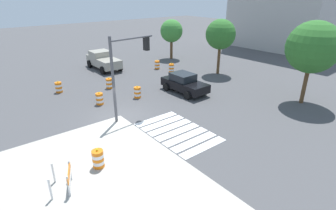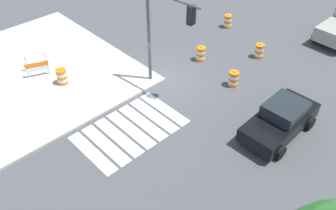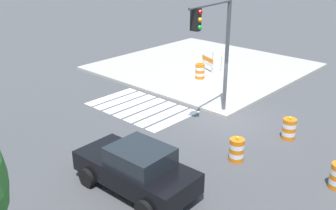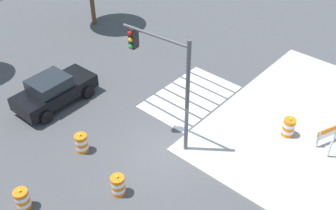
# 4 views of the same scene
# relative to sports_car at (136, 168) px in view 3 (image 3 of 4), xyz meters

# --- Properties ---
(ground_plane) EXTENTS (120.00, 120.00, 0.00)m
(ground_plane) POSITION_rel_sports_car_xyz_m (1.07, -6.80, -0.81)
(ground_plane) COLOR #474749
(sidewalk_corner) EXTENTS (12.00, 12.00, 0.15)m
(sidewalk_corner) POSITION_rel_sports_car_xyz_m (7.07, -12.80, -0.74)
(sidewalk_corner) COLOR #ADA89E
(sidewalk_corner) RESTS_ON ground
(crosswalk_stripes) EXTENTS (5.10, 3.20, 0.02)m
(crosswalk_stripes) POSITION_rel_sports_car_xyz_m (5.07, -5.00, -0.80)
(crosswalk_stripes) COLOR silver
(crosswalk_stripes) RESTS_ON ground
(sports_car) EXTENTS (4.35, 2.24, 1.63)m
(sports_car) POSITION_rel_sports_car_xyz_m (0.00, 0.00, 0.00)
(sports_car) COLOR black
(sports_car) RESTS_ON ground
(traffic_barrel_median_near) EXTENTS (0.56, 0.56, 1.02)m
(traffic_barrel_median_near) POSITION_rel_sports_car_xyz_m (-2.00, -6.89, -0.36)
(traffic_barrel_median_near) COLOR orange
(traffic_barrel_median_near) RESTS_ON ground
(traffic_barrel_lane_center) EXTENTS (0.56, 0.56, 1.02)m
(traffic_barrel_lane_center) POSITION_rel_sports_car_xyz_m (-1.39, -3.86, -0.36)
(traffic_barrel_lane_center) COLOR orange
(traffic_barrel_lane_center) RESTS_ON ground
(traffic_barrel_on_sidewalk) EXTENTS (0.56, 0.56, 1.02)m
(traffic_barrel_on_sidewalk) POSITION_rel_sports_car_xyz_m (5.54, -10.43, -0.21)
(traffic_barrel_on_sidewalk) COLOR orange
(traffic_barrel_on_sidewalk) RESTS_ON sidewalk_corner
(construction_barricade) EXTENTS (1.44, 1.19, 1.00)m
(construction_barricade) POSITION_rel_sports_car_xyz_m (6.11, -12.16, -0.09)
(construction_barricade) COLOR silver
(construction_barricade) RESTS_ON sidewalk_corner
(traffic_light_pole) EXTENTS (0.63, 3.28, 5.50)m
(traffic_light_pole) POSITION_rel_sports_car_xyz_m (1.55, -6.27, 3.10)
(traffic_light_pole) COLOR #4C4C51
(traffic_light_pole) RESTS_ON sidewalk_corner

